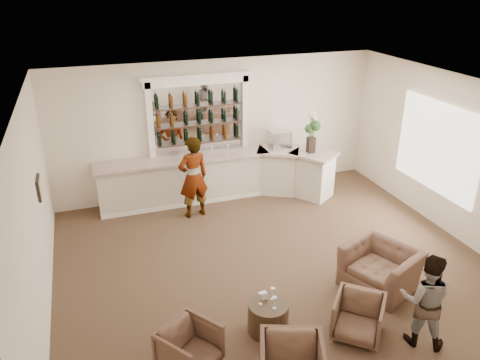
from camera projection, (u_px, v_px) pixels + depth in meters
name	position (u px, v px, depth m)	size (l,w,h in m)	color
ground	(272.00, 261.00, 9.02)	(8.00, 8.00, 0.00)	brown
room_shell	(269.00, 134.00, 8.73)	(8.04, 7.02, 3.32)	#F6E5CC
bar_counter	(219.00, 177.00, 11.33)	(5.72, 1.80, 1.14)	white
back_bar_alcove	(199.00, 115.00, 10.99)	(2.64, 0.25, 3.00)	white
cocktail_table	(268.00, 317.00, 7.20)	(0.63, 0.63, 0.50)	#44311D
sommelier	(193.00, 177.00, 10.36)	(0.69, 0.45, 1.89)	gray
guest	(425.00, 300.00, 6.78)	(0.73, 0.57, 1.51)	gray
armchair_left	(190.00, 348.00, 6.49)	(0.72, 0.74, 0.67)	brown
armchair_right	(358.00, 317.00, 7.07)	(0.72, 0.74, 0.67)	brown
armchair_far	(380.00, 268.00, 8.17)	(1.18, 1.03, 0.77)	brown
espresso_machine	(279.00, 139.00, 11.47)	(0.50, 0.42, 0.44)	silver
flower_vase	(312.00, 130.00, 11.04)	(0.27, 0.27, 1.00)	black
wine_glass_bar_left	(212.00, 150.00, 11.08)	(0.07, 0.07, 0.21)	white
wine_glass_bar_right	(228.00, 149.00, 11.16)	(0.07, 0.07, 0.21)	white
wine_glass_tbl_a	(261.00, 299.00, 7.05)	(0.07, 0.07, 0.21)	white
wine_glass_tbl_b	(273.00, 294.00, 7.16)	(0.07, 0.07, 0.21)	white
wine_glass_tbl_c	(274.00, 303.00, 6.96)	(0.07, 0.07, 0.21)	white
napkin_holder	(264.00, 295.00, 7.19)	(0.08, 0.08, 0.12)	white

